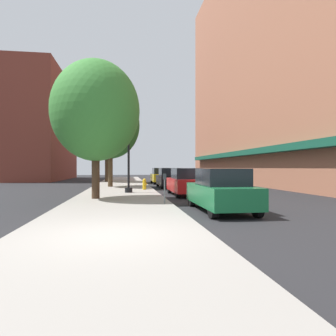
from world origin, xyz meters
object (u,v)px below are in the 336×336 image
tree_mid (107,133)px  car_black (169,178)px  tree_near (110,125)px  car_red (186,182)px  tree_far (96,111)px  lamppost (129,144)px  fire_hydrant (144,184)px  car_green (221,191)px  car_yellow (160,176)px  parking_meter_near (165,185)px

tree_mid → car_black: bearing=-57.4°
tree_near → car_red: tree_near is taller
tree_mid → tree_far: tree_mid is taller
lamppost → tree_mid: size_ratio=0.70×
fire_hydrant → tree_mid: tree_mid is taller
car_green → car_red: (0.00, 6.70, 0.00)m
car_black → tree_near: bearing=176.6°
car_yellow → lamppost: bearing=-105.5°
tree_mid → car_black: 11.63m
tree_far → car_yellow: (5.16, 15.79, -3.78)m
car_green → tree_near: bearing=109.0°
car_black → tree_mid: bearing=121.2°
car_red → car_black: bearing=91.1°
parking_meter_near → tree_mid: (-3.78, 20.98, 4.57)m
lamppost → parking_meter_near: 6.65m
car_green → car_red: bearing=89.7°
fire_hydrant → car_black: car_black is taller
tree_near → car_red: size_ratio=1.84×
car_black → lamppost: bearing=-121.5°
tree_far → car_yellow: 17.03m
parking_meter_near → tree_mid: bearing=100.2°
tree_near → tree_far: bearing=-91.5°
parking_meter_near → tree_near: 13.26m
lamppost → car_red: bearing=-19.7°
tree_far → car_black: 11.38m
tree_near → car_green: tree_near is taller
fire_hydrant → car_green: car_green is taller
tree_mid → car_yellow: (5.73, -2.58, -4.71)m
car_red → car_yellow: same height
tree_near → car_black: (4.91, -0.17, -4.41)m
tree_far → parking_meter_near: bearing=-39.2°
lamppost → tree_far: bearing=-116.2°
car_green → car_red: 6.70m
fire_hydrant → car_yellow: 10.26m
tree_far → car_red: tree_far is taller
tree_mid → tree_far: size_ratio=1.19×
parking_meter_near → tree_near: bearing=103.6°
fire_hydrant → tree_near: size_ratio=0.10×
lamppost → tree_near: bearing=103.3°
tree_far → car_red: (5.16, 2.22, -3.78)m
car_red → car_yellow: size_ratio=1.00×
tree_mid → car_red: bearing=-70.5°
tree_near → car_yellow: 9.05m
parking_meter_near → car_red: car_red is taller
lamppost → fire_hydrant: bearing=63.9°
car_red → car_black: same height
tree_mid → car_yellow: bearing=-24.2°
tree_far → tree_near: bearing=88.5°
car_red → tree_near: bearing=124.8°
car_red → car_yellow: (0.00, 13.56, 0.00)m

